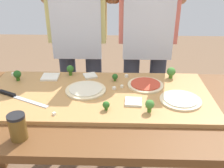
% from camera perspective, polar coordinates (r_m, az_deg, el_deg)
% --- Properties ---
extents(prep_table, '(1.67, 0.79, 0.76)m').
position_cam_1_polar(prep_table, '(1.39, -3.08, -8.00)').
color(prep_table, brown).
rests_on(prep_table, ground).
extents(cutting_board, '(1.21, 0.55, 0.02)m').
position_cam_1_polar(cutting_board, '(1.40, -3.27, -2.40)').
color(cutting_board, '#B27F47').
rests_on(cutting_board, prep_table).
extents(chefs_knife, '(0.30, 0.16, 0.02)m').
position_cam_1_polar(chefs_knife, '(1.44, -20.43, -2.58)').
color(chefs_knife, '#B7BABF').
rests_on(chefs_knife, cutting_board).
extents(pizza_whole_white_garlic, '(0.21, 0.21, 0.02)m').
position_cam_1_polar(pizza_whole_white_garlic, '(1.36, 14.87, -3.38)').
color(pizza_whole_white_garlic, beige).
rests_on(pizza_whole_white_garlic, cutting_board).
extents(pizza_whole_tomato_red, '(0.20, 0.20, 0.02)m').
position_cam_1_polar(pizza_whole_tomato_red, '(1.48, 7.39, -0.15)').
color(pizza_whole_tomato_red, beige).
rests_on(pizza_whole_tomato_red, cutting_board).
extents(pizza_whole_cheese_artichoke, '(0.22, 0.22, 0.02)m').
position_cam_1_polar(pizza_whole_cheese_artichoke, '(1.42, -5.83, -1.24)').
color(pizza_whole_cheese_artichoke, beige).
rests_on(pizza_whole_cheese_artichoke, cutting_board).
extents(pizza_slice_far_right, '(0.10, 0.10, 0.01)m').
position_cam_1_polar(pizza_slice_far_right, '(1.58, -4.84, 1.83)').
color(pizza_slice_far_right, silver).
rests_on(pizza_slice_far_right, cutting_board).
extents(pizza_slice_near_right, '(0.10, 0.10, 0.01)m').
position_cam_1_polar(pizza_slice_near_right, '(1.61, -13.44, 1.54)').
color(pizza_slice_near_right, silver).
rests_on(pizza_slice_near_right, cutting_board).
extents(pizza_slice_center, '(0.09, 0.09, 0.01)m').
position_cam_1_polar(pizza_slice_center, '(1.30, 4.74, -3.94)').
color(pizza_slice_center, silver).
rests_on(pizza_slice_center, cutting_board).
extents(broccoli_floret_back_left, '(0.05, 0.05, 0.07)m').
position_cam_1_polar(broccoli_floret_back_left, '(1.59, 12.90, 2.60)').
color(broccoli_floret_back_left, '#487A23').
rests_on(broccoli_floret_back_left, cutting_board).
extents(broccoli_floret_front_left, '(0.05, 0.05, 0.06)m').
position_cam_1_polar(broccoli_floret_front_left, '(1.62, -20.15, 1.96)').
color(broccoli_floret_front_left, '#2C5915').
rests_on(broccoli_floret_front_left, cutting_board).
extents(broccoli_floret_center_right, '(0.04, 0.04, 0.06)m').
position_cam_1_polar(broccoli_floret_center_right, '(1.60, -9.19, 3.22)').
color(broccoli_floret_center_right, '#366618').
rests_on(broccoli_floret_center_right, cutting_board).
extents(broccoli_floret_back_right, '(0.04, 0.04, 0.06)m').
position_cam_1_polar(broccoli_floret_back_right, '(1.22, 8.31, -4.56)').
color(broccoli_floret_back_right, '#487A23').
rests_on(broccoli_floret_back_right, cutting_board).
extents(broccoli_floret_center_left, '(0.03, 0.03, 0.04)m').
position_cam_1_polar(broccoli_floret_center_left, '(1.52, 0.65, 1.59)').
color(broccoli_floret_center_left, '#2C5915').
rests_on(broccoli_floret_center_left, cutting_board).
extents(broccoli_floret_back_mid, '(0.03, 0.03, 0.05)m').
position_cam_1_polar(broccoli_floret_back_mid, '(1.23, -1.30, -4.66)').
color(broccoli_floret_back_mid, '#366618').
rests_on(broccoli_floret_back_mid, cutting_board).
extents(cheese_crumble_a, '(0.02, 0.02, 0.01)m').
position_cam_1_polar(cheese_crumble_a, '(1.23, -12.63, -6.40)').
color(cheese_crumble_a, white).
rests_on(cheese_crumble_a, cutting_board).
extents(cheese_crumble_b, '(0.02, 0.02, 0.02)m').
position_cam_1_polar(cheese_crumble_b, '(1.45, 2.20, -0.52)').
color(cheese_crumble_b, silver).
rests_on(cheese_crumble_b, cutting_board).
extents(cheese_crumble_c, '(0.02, 0.02, 0.02)m').
position_cam_1_polar(cheese_crumble_c, '(1.57, 3.20, 1.79)').
color(cheese_crumble_c, white).
rests_on(cheese_crumble_c, cutting_board).
extents(cheese_crumble_d, '(0.02, 0.02, 0.02)m').
position_cam_1_polar(cheese_crumble_d, '(1.70, -20.94, 2.01)').
color(cheese_crumble_d, silver).
rests_on(cheese_crumble_d, cutting_board).
extents(cheese_crumble_e, '(0.02, 0.02, 0.02)m').
position_cam_1_polar(cheese_crumble_e, '(1.42, 0.48, -0.92)').
color(cheese_crumble_e, white).
rests_on(cheese_crumble_e, cutting_board).
extents(sauce_jar, '(0.07, 0.07, 0.11)m').
position_cam_1_polar(sauce_jar, '(1.14, -20.07, -8.87)').
color(sauce_jar, brown).
rests_on(sauce_jar, prep_table).
extents(cook_left, '(0.54, 0.39, 1.67)m').
position_cam_1_polar(cook_left, '(1.89, -7.48, 12.53)').
color(cook_left, '#333847').
rests_on(cook_left, ground).
extents(cook_right, '(0.54, 0.39, 1.67)m').
position_cam_1_polar(cook_right, '(1.88, 7.79, 12.41)').
color(cook_right, '#333847').
rests_on(cook_right, ground).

